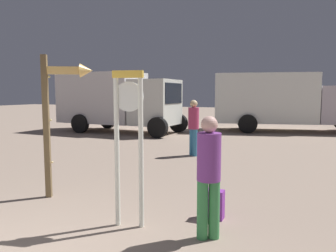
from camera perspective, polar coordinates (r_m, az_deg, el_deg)
The scene contains 7 objects.
standing_clock at distance 4.55m, azimuth -6.99°, elevation -1.09°, with size 0.44×0.18×2.23m.
arrow_sign at distance 6.13m, azimuth -18.53°, elevation 3.81°, with size 0.87×0.59×2.60m.
person_near_clock at distance 4.23m, azimuth 7.26°, elevation -7.96°, with size 0.31×0.31×1.62m.
backpack at distance 5.11m, azimuth 8.25°, elevation -13.62°, with size 0.29×0.22×0.44m.
person_distant at distance 9.79m, azimuth 4.56°, elevation 0.22°, with size 0.33×0.33×1.71m.
box_truck_near at distance 17.03m, azimuth 19.26°, elevation 4.38°, with size 7.35×3.90×2.88m.
box_truck_far at distance 16.04m, azimuth -9.20°, elevation 4.66°, with size 6.25×2.69×2.90m.
Camera 1 is at (3.04, -1.89, 1.92)m, focal length 34.29 mm.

